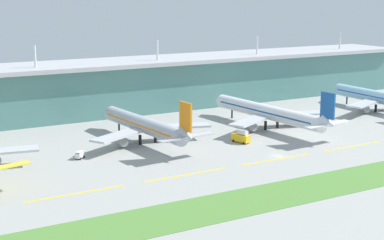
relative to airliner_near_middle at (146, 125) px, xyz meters
name	(u,v)px	position (x,y,z in m)	size (l,w,h in m)	color
ground_plane	(277,156)	(30.93, -37.75, -6.45)	(600.00, 600.00, 0.00)	#9E9E99
terminal_building	(153,83)	(30.93, 58.47, 5.50)	(288.00, 34.00, 32.48)	slate
airliner_near_middle	(146,125)	(0.00, 0.00, 0.00)	(48.57, 61.19, 18.90)	#ADB2BC
airliner_far_middle	(269,113)	(53.31, -3.17, 0.01)	(48.62, 70.80, 18.90)	white
airliner_farthest	(379,97)	(119.00, 0.49, 0.00)	(48.80, 60.83, 18.90)	#9ED1EA
taxiway_stripe_west	(76,194)	(-40.07, -41.08, -6.43)	(28.00, 0.70, 0.04)	yellow
taxiway_stripe_mid_west	(185,175)	(-6.07, -41.08, -6.43)	(28.00, 0.70, 0.04)	yellow
taxiway_stripe_centre	(276,159)	(27.93, -41.08, -6.43)	(28.00, 0.70, 0.04)	yellow
taxiway_stripe_mid_east	(353,146)	(61.93, -41.08, -6.43)	(28.00, 0.70, 0.04)	yellow
grass_verge	(344,181)	(30.93, -68.75, -6.40)	(300.00, 18.00, 0.10)	#518438
baggage_cart	(80,155)	(-27.83, -8.49, -5.18)	(3.83, 3.81, 2.48)	silver
fuel_truck	(241,137)	(30.39, -16.95, -4.18)	(4.35, 7.62, 4.95)	gold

